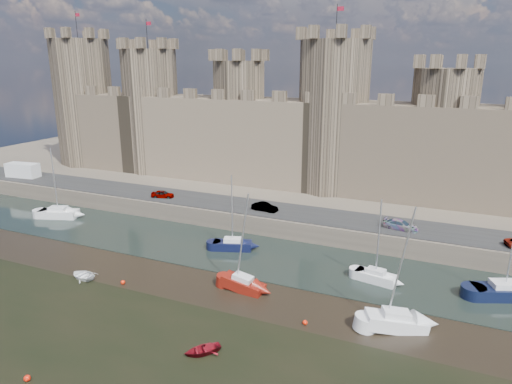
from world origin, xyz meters
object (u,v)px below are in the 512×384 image
Objects in this scene: car_2 at (401,225)px; sailboat_3 at (505,291)px; sailboat_1 at (233,244)px; car_0 at (163,194)px; sailboat_2 at (376,276)px; sailboat_4 at (243,283)px; van at (23,170)px; sailboat_0 at (58,213)px; sailboat_5 at (396,321)px; car_1 at (265,207)px.

sailboat_3 reaches higher than car_2.
car_2 is 0.44× the size of sailboat_1.
car_0 is 46.48m from sailboat_3.
sailboat_4 reaches higher than sailboat_2.
van is 0.55× the size of sailboat_0.
sailboat_3 is at bearing -18.57° from sailboat_0.
sailboat_5 is (36.55, -18.24, -2.28)m from car_0.
sailboat_2 is 0.80× the size of sailboat_5.
car_2 is at bearing -105.44° from car_0.
sailboat_4 is at bearing 152.61° from sailboat_5.
sailboat_5 is at bearing -155.30° from sailboat_3.
sailboat_4 is at bearing -77.24° from sailboat_1.
sailboat_0 is 46.61m from sailboat_2.
van is 0.62× the size of sailboat_1.
car_2 is 0.37× the size of sailboat_5.
car_1 is 0.39× the size of sailboat_1.
sailboat_0 is 0.93× the size of sailboat_5.
van is 0.56× the size of sailboat_4.
sailboat_1 is at bearing -174.90° from sailboat_2.
sailboat_5 is (1.90, -18.55, -2.30)m from car_2.
sailboat_0 is 50.67m from sailboat_5.
sailboat_5 is at bearing -23.24° from van.
sailboat_2 is (16.86, -10.26, -2.35)m from car_1.
sailboat_4 reaches higher than car_2.
sailboat_0 reaches higher than van.
sailboat_4 is (-24.20, -8.76, -0.06)m from sailboat_3.
sailboat_4 is (-12.04, -7.14, 0.01)m from sailboat_2.
sailboat_3 is (58.73, -0.45, 0.01)m from sailboat_0.
sailboat_4 is (21.45, -17.18, -2.32)m from car_0.
sailboat_2 is 14.00m from sailboat_4.
sailboat_3 reaches higher than sailboat_2.
sailboat_0 is 0.98× the size of sailboat_3.
car_2 is (18.02, 0.08, -0.00)m from car_1.
sailboat_3 reaches higher than sailboat_0.
sailboat_0 is at bearing 157.09° from sailboat_3.
sailboat_4 is (5.55, -8.82, -0.00)m from sailboat_1.
car_2 is 48.49m from sailboat_0.
car_1 is at bearing -105.17° from car_0.
van is at bearing 140.73° from sailboat_5.
car_0 is at bearing 132.82° from sailboat_1.
sailboat_0 reaches higher than car_2.
sailboat_3 reaches higher than car_0.
van is (-64.82, 0.47, 0.66)m from car_2.
car_1 is 27.26m from sailboat_5.
sailboat_4 reaches higher than car_1.
sailboat_2 is at bearing 87.07° from sailboat_5.
sailboat_5 reaches higher than car_0.
van is 64.64m from sailboat_2.
sailboat_5 is (15.10, -1.07, 0.04)m from sailboat_4.
sailboat_1 is (15.90, -8.36, -2.32)m from car_0.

